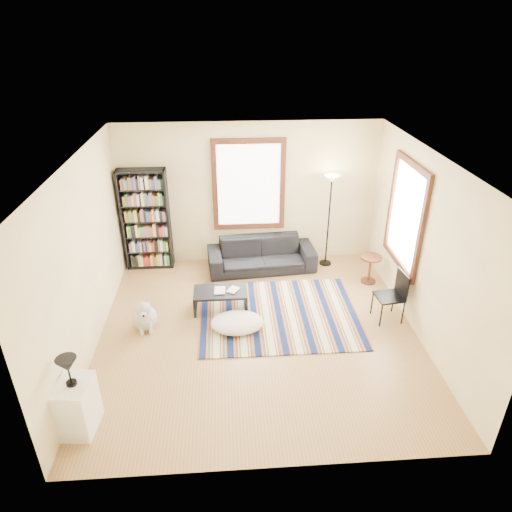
{
  "coord_description": "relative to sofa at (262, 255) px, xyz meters",
  "views": [
    {
      "loc": [
        -0.45,
        -5.88,
        4.48
      ],
      "look_at": [
        0.0,
        0.5,
        1.1
      ],
      "focal_mm": 32.0,
      "sensor_mm": 36.0,
      "label": 1
    }
  ],
  "objects": [
    {
      "name": "sofa",
      "position": [
        0.0,
        0.0,
        0.0
      ],
      "size": [
        0.99,
        2.15,
        0.61
      ],
      "primitive_type": "imported",
      "rotation": [
        0.0,
        0.0,
        0.09
      ],
      "color": "black",
      "rests_on": "floor"
    },
    {
      "name": "side_table",
      "position": [
        1.98,
        -0.66,
        -0.03
      ],
      "size": [
        0.4,
        0.4,
        0.54
      ],
      "primitive_type": "cylinder",
      "rotation": [
        0.0,
        0.0,
        0.0
      ],
      "color": "#431B10",
      "rests_on": "floor"
    },
    {
      "name": "book_a",
      "position": [
        -0.91,
        -1.37,
        0.07
      ],
      "size": [
        0.2,
        0.26,
        0.02
      ],
      "primitive_type": "imported",
      "rotation": [
        0.0,
        0.0,
        -0.05
      ],
      "color": "beige",
      "rests_on": "coffee_table"
    },
    {
      "name": "wall_right",
      "position": [
        2.33,
        -2.05,
        1.1
      ],
      "size": [
        0.1,
        5.0,
        2.8
      ],
      "primitive_type": "cube",
      "color": "#FBF1A9",
      "rests_on": "floor"
    },
    {
      "name": "rug",
      "position": [
        0.16,
        -1.61,
        -0.29
      ],
      "size": [
        2.66,
        2.13,
        0.02
      ],
      "primitive_type": "cube",
      "color": "#0C183E",
      "rests_on": "floor"
    },
    {
      "name": "floor_cushion",
      "position": [
        -0.55,
        -1.95,
        -0.2
      ],
      "size": [
        0.88,
        0.68,
        0.21
      ],
      "primitive_type": "ellipsoid",
      "rotation": [
        0.0,
        0.0,
        -0.04
      ],
      "color": "silver",
      "rests_on": "floor"
    },
    {
      "name": "white_cabinet",
      "position": [
        -2.52,
        -3.82,
        0.05
      ],
      "size": [
        0.43,
        0.53,
        0.7
      ],
      "primitive_type": "cube",
      "rotation": [
        0.0,
        0.0,
        -0.1
      ],
      "color": "white",
      "rests_on": "floor"
    },
    {
      "name": "window_back",
      "position": [
        -0.22,
        0.42,
        1.3
      ],
      "size": [
        1.2,
        0.06,
        1.6
      ],
      "primitive_type": "cube",
      "color": "white",
      "rests_on": "wall_back"
    },
    {
      "name": "floor",
      "position": [
        -0.22,
        -2.05,
        -0.35
      ],
      "size": [
        5.0,
        5.0,
        0.1
      ],
      "primitive_type": "cube",
      "color": "#9D7C47",
      "rests_on": "ground"
    },
    {
      "name": "wall_left",
      "position": [
        -2.77,
        -2.05,
        1.1
      ],
      "size": [
        0.1,
        5.0,
        2.8
      ],
      "primitive_type": "cube",
      "color": "#FBF1A9",
      "rests_on": "floor"
    },
    {
      "name": "wall_back",
      "position": [
        -0.22,
        0.5,
        1.1
      ],
      "size": [
        5.0,
        0.1,
        2.8
      ],
      "primitive_type": "cube",
      "color": "#FBF1A9",
      "rests_on": "floor"
    },
    {
      "name": "window_right",
      "position": [
        2.25,
        -1.25,
        1.3
      ],
      "size": [
        0.06,
        1.2,
        1.6
      ],
      "primitive_type": "cube",
      "color": "white",
      "rests_on": "wall_right"
    },
    {
      "name": "ceiling",
      "position": [
        -0.22,
        -2.05,
        2.55
      ],
      "size": [
        5.0,
        5.0,
        0.1
      ],
      "primitive_type": "cube",
      "color": "white",
      "rests_on": "floor"
    },
    {
      "name": "folding_chair",
      "position": [
        1.93,
        -1.86,
        0.13
      ],
      "size": [
        0.46,
        0.44,
        0.86
      ],
      "primitive_type": "cube",
      "rotation": [
        0.0,
        0.0,
        0.11
      ],
      "color": "black",
      "rests_on": "floor"
    },
    {
      "name": "wall_front",
      "position": [
        -0.22,
        -4.6,
        1.1
      ],
      "size": [
        5.0,
        0.1,
        2.8
      ],
      "primitive_type": "cube",
      "color": "#FBF1A9",
      "rests_on": "floor"
    },
    {
      "name": "bookshelf",
      "position": [
        -2.21,
        0.27,
        0.7
      ],
      "size": [
        0.9,
        0.3,
        2.0
      ],
      "primitive_type": "cube",
      "color": "black",
      "rests_on": "floor"
    },
    {
      "name": "floor_lamp",
      "position": [
        1.31,
        0.1,
        0.63
      ],
      "size": [
        0.37,
        0.37,
        1.86
      ],
      "primitive_type": null,
      "rotation": [
        0.0,
        0.0,
        -0.29
      ],
      "color": "black",
      "rests_on": "floor"
    },
    {
      "name": "dog",
      "position": [
        -2.03,
        -1.82,
        -0.0
      ],
      "size": [
        0.53,
        0.67,
        0.61
      ],
      "primitive_type": null,
      "rotation": [
        0.0,
        0.0,
        0.17
      ],
      "color": "silver",
      "rests_on": "floor"
    },
    {
      "name": "book_b",
      "position": [
        -0.66,
        -1.32,
        0.06
      ],
      "size": [
        0.25,
        0.27,
        0.02
      ],
      "primitive_type": "imported",
      "rotation": [
        0.0,
        0.0,
        -0.55
      ],
      "color": "beige",
      "rests_on": "coffee_table"
    },
    {
      "name": "coffee_table",
      "position": [
        -0.81,
        -1.37,
        -0.12
      ],
      "size": [
        1.02,
        0.78,
        0.36
      ],
      "primitive_type": "cube",
      "rotation": [
        0.0,
        0.0,
        0.35
      ],
      "color": "black",
      "rests_on": "floor"
    },
    {
      "name": "table_lamp",
      "position": [
        -2.52,
        -3.82,
        0.59
      ],
      "size": [
        0.27,
        0.27,
        0.38
      ],
      "primitive_type": null,
      "rotation": [
        0.0,
        0.0,
        -0.13
      ],
      "color": "black",
      "rests_on": "white_cabinet"
    }
  ]
}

